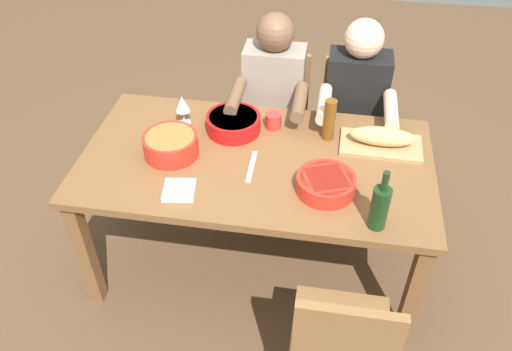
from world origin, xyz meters
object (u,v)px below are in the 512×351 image
object	(u,v)px
chair_far_right	(351,120)
diner_far_right	(355,107)
napkin_stack	(179,190)
serving_bowl_salad	(326,183)
chair_near_right	(341,344)
beer_bottle	(329,120)
serving_bowl_fruit	(171,144)
diner_far_center	(273,100)
wine_bottle	(380,207)
cup_far_center	(273,121)
wine_glass	(182,105)
cutting_board	(381,145)
bread_loaf	(382,136)
serving_bowl_pasta	(233,122)
dining_table	(256,172)
chair_far_center	(276,114)

from	to	relation	value
chair_far_right	diner_far_right	world-z (taller)	diner_far_right
napkin_stack	serving_bowl_salad	bearing A→B (deg)	10.27
chair_near_right	beer_bottle	size ratio (longest dim) A/B	3.86
serving_bowl_salad	serving_bowl_fruit	size ratio (longest dim) A/B	1.00
napkin_stack	diner_far_center	bearing A→B (deg)	71.47
wine_bottle	cup_far_center	world-z (taller)	wine_bottle
diner_far_right	wine_glass	world-z (taller)	diner_far_right
chair_far_right	napkin_stack	xyz separation A→B (m)	(-0.77, -1.08, 0.27)
diner_far_center	cup_far_center	distance (m)	0.34
chair_far_right	cup_far_center	size ratio (longest dim) A/B	10.36
cutting_board	wine_glass	xyz separation A→B (m)	(-1.02, 0.04, 0.11)
chair_near_right	bread_loaf	size ratio (longest dim) A/B	2.66
diner_far_right	wine_bottle	world-z (taller)	diner_far_right
serving_bowl_pasta	serving_bowl_salad	bearing A→B (deg)	-38.08
chair_far_right	wine_bottle	xyz separation A→B (m)	(0.10, -1.14, 0.37)
serving_bowl_fruit	diner_far_right	bearing A→B (deg)	35.66
diner_far_center	serving_bowl_fruit	distance (m)	0.76
napkin_stack	dining_table	bearing A→B (deg)	44.69
serving_bowl_fruit	chair_far_right	bearing A→B (deg)	42.81
chair_near_right	serving_bowl_salad	bearing A→B (deg)	101.50
diner_far_center	cup_far_center	bearing A→B (deg)	-81.83
dining_table	diner_far_right	xyz separation A→B (m)	(0.47, 0.60, 0.04)
serving_bowl_pasta	beer_bottle	distance (m)	0.49
bread_loaf	serving_bowl_fruit	bearing A→B (deg)	-167.62
diner_far_right	beer_bottle	distance (m)	0.43
serving_bowl_salad	serving_bowl_fruit	xyz separation A→B (m)	(-0.76, 0.15, 0.02)
bread_loaf	wine_bottle	world-z (taller)	wine_bottle
cup_far_center	napkin_stack	xyz separation A→B (m)	(-0.35, -0.57, -0.03)
chair_far_right	chair_near_right	xyz separation A→B (m)	(0.00, -1.56, 0.00)
chair_far_right	beer_bottle	world-z (taller)	beer_bottle
chair_near_right	cup_far_center	distance (m)	1.17
serving_bowl_salad	cutting_board	size ratio (longest dim) A/B	0.67
wine_glass	cup_far_center	bearing A→B (deg)	5.32
chair_far_right	chair_near_right	bearing A→B (deg)	-90.00
diner_far_center	chair_far_right	bearing A→B (deg)	21.45
cutting_board	cup_far_center	xyz separation A→B (m)	(-0.55, 0.08, 0.03)
wine_bottle	beer_bottle	xyz separation A→B (m)	(-0.23, 0.59, 0.00)
bread_loaf	cutting_board	bearing A→B (deg)	90.00
serving_bowl_pasta	serving_bowl_fruit	bearing A→B (deg)	-136.80
diner_far_center	wine_bottle	size ratio (longest dim) A/B	4.14
wine_bottle	diner_far_center	bearing A→B (deg)	120.57
cutting_board	napkin_stack	distance (m)	1.02
serving_bowl_salad	beer_bottle	bearing A→B (deg)	91.85
serving_bowl_pasta	serving_bowl_salad	world-z (taller)	serving_bowl_pasta
diner_far_right	napkin_stack	size ratio (longest dim) A/B	8.57
chair_far_center	chair_far_right	xyz separation A→B (m)	(0.47, 0.00, 0.00)
chair_far_center	serving_bowl_fruit	distance (m)	0.97
dining_table	wine_bottle	xyz separation A→B (m)	(0.57, -0.36, 0.19)
dining_table	serving_bowl_fruit	bearing A→B (deg)	-175.39
diner_far_right	chair_near_right	xyz separation A→B (m)	(0.00, -1.38, -0.21)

